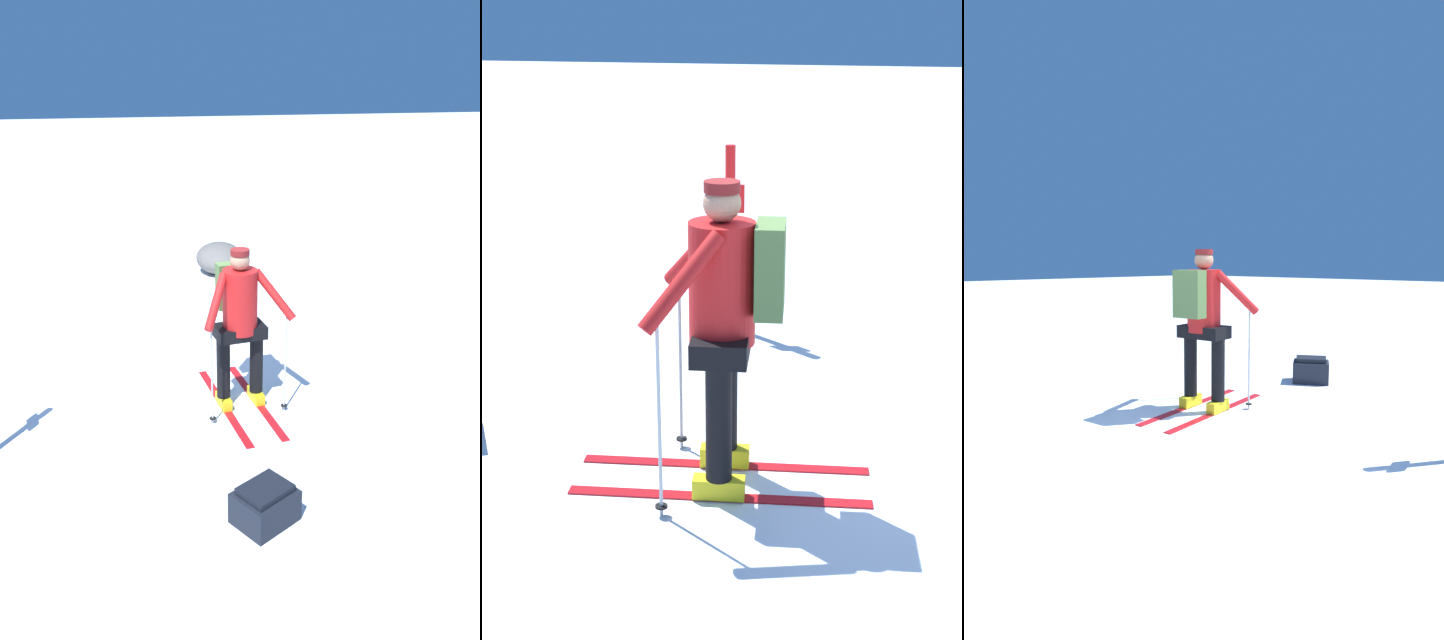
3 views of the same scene
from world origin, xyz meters
TOP-DOWN VIEW (x-y plane):
  - ground_plane at (0.00, 0.00)m, footprint 80.00×80.00m
  - skier at (-0.73, -0.49)m, footprint 1.81×1.02m
  - trail_marker at (-1.30, 2.17)m, footprint 0.24×0.09m

SIDE VIEW (x-z plane):
  - ground_plane at x=0.00m, z-range 0.00..0.00m
  - trail_marker at x=-1.30m, z-range 0.15..1.76m
  - skier at x=-0.73m, z-range 0.16..1.97m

